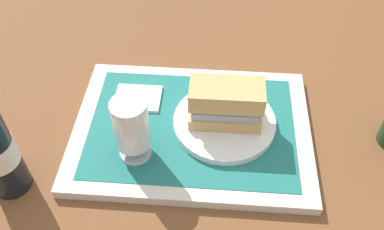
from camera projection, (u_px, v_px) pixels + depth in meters
ground_plane at (192, 133)px, 0.79m from camera, size 3.00×3.00×0.00m
tray at (192, 129)px, 0.78m from camera, size 0.44×0.32×0.02m
placemat at (192, 126)px, 0.77m from camera, size 0.38×0.27×0.00m
plate at (224, 122)px, 0.77m from camera, size 0.19×0.19×0.01m
sandwich at (224, 103)px, 0.73m from camera, size 0.13×0.06×0.08m
beer_glass at (132, 128)px, 0.68m from camera, size 0.06×0.06×0.12m
napkin_folded at (138, 98)px, 0.82m from camera, size 0.09×0.07×0.01m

